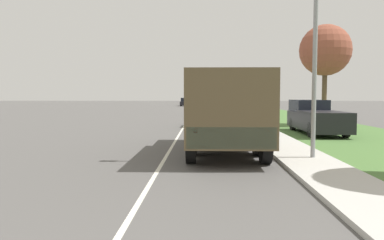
{
  "coord_description": "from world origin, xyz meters",
  "views": [
    {
      "loc": [
        1.25,
        -0.53,
        2.1
      ],
      "look_at": [
        0.81,
        14.68,
        1.08
      ],
      "focal_mm": 35.0,
      "sensor_mm": 36.0,
      "label": 1
    }
  ],
  "objects_px": {
    "lamp_post": "(310,9)",
    "pickup_truck": "(316,117)",
    "car_third_ahead": "(206,104)",
    "car_second_ahead": "(206,109)",
    "military_truck": "(224,109)",
    "car_nearest_ahead": "(207,117)",
    "car_fourth_ahead": "(185,102)"
  },
  "relations": [
    {
      "from": "car_fourth_ahead",
      "to": "pickup_truck",
      "type": "bearing_deg",
      "value": -79.32
    },
    {
      "from": "military_truck",
      "to": "lamp_post",
      "type": "bearing_deg",
      "value": -33.52
    },
    {
      "from": "car_third_ahead",
      "to": "pickup_truck",
      "type": "height_order",
      "value": "pickup_truck"
    },
    {
      "from": "lamp_post",
      "to": "military_truck",
      "type": "bearing_deg",
      "value": 146.48
    },
    {
      "from": "car_third_ahead",
      "to": "pickup_truck",
      "type": "bearing_deg",
      "value": -80.72
    },
    {
      "from": "military_truck",
      "to": "pickup_truck",
      "type": "height_order",
      "value": "military_truck"
    },
    {
      "from": "military_truck",
      "to": "car_third_ahead",
      "type": "xyz_separation_m",
      "value": [
        -0.32,
        41.69,
        -0.88
      ]
    },
    {
      "from": "military_truck",
      "to": "car_fourth_ahead",
      "type": "bearing_deg",
      "value": 94.14
    },
    {
      "from": "car_second_ahead",
      "to": "car_fourth_ahead",
      "type": "bearing_deg",
      "value": 96.81
    },
    {
      "from": "car_fourth_ahead",
      "to": "lamp_post",
      "type": "height_order",
      "value": "lamp_post"
    },
    {
      "from": "car_nearest_ahead",
      "to": "car_third_ahead",
      "type": "bearing_deg",
      "value": 89.69
    },
    {
      "from": "car_fourth_ahead",
      "to": "car_second_ahead",
      "type": "bearing_deg",
      "value": -83.19
    },
    {
      "from": "car_second_ahead",
      "to": "pickup_truck",
      "type": "relative_size",
      "value": 0.83
    },
    {
      "from": "car_third_ahead",
      "to": "lamp_post",
      "type": "xyz_separation_m",
      "value": [
        2.86,
        -43.37,
        4.05
      ]
    },
    {
      "from": "car_second_ahead",
      "to": "pickup_truck",
      "type": "height_order",
      "value": "pickup_truck"
    },
    {
      "from": "military_truck",
      "to": "car_second_ahead",
      "type": "xyz_separation_m",
      "value": [
        -0.4,
        25.99,
        -0.95
      ]
    },
    {
      "from": "military_truck",
      "to": "car_third_ahead",
      "type": "relative_size",
      "value": 1.51
    },
    {
      "from": "military_truck",
      "to": "car_nearest_ahead",
      "type": "xyz_separation_m",
      "value": [
        -0.48,
        11.04,
        -0.95
      ]
    },
    {
      "from": "car_fourth_ahead",
      "to": "military_truck",
      "type": "bearing_deg",
      "value": -85.86
    },
    {
      "from": "car_second_ahead",
      "to": "car_third_ahead",
      "type": "relative_size",
      "value": 0.97
    },
    {
      "from": "car_second_ahead",
      "to": "lamp_post",
      "type": "xyz_separation_m",
      "value": [
        2.94,
        -27.67,
        4.12
      ]
    },
    {
      "from": "car_third_ahead",
      "to": "pickup_truck",
      "type": "relative_size",
      "value": 0.85
    },
    {
      "from": "military_truck",
      "to": "lamp_post",
      "type": "xyz_separation_m",
      "value": [
        2.54,
        -1.68,
        3.17
      ]
    },
    {
      "from": "car_nearest_ahead",
      "to": "pickup_truck",
      "type": "xyz_separation_m",
      "value": [
        5.85,
        -4.13,
        0.22
      ]
    },
    {
      "from": "car_third_ahead",
      "to": "car_second_ahead",
      "type": "bearing_deg",
      "value": -90.31
    },
    {
      "from": "pickup_truck",
      "to": "lamp_post",
      "type": "xyz_separation_m",
      "value": [
        -2.83,
        -8.59,
        3.9
      ]
    },
    {
      "from": "pickup_truck",
      "to": "car_second_ahead",
      "type": "bearing_deg",
      "value": 106.83
    },
    {
      "from": "car_nearest_ahead",
      "to": "car_fourth_ahead",
      "type": "distance_m",
      "value": 46.44
    },
    {
      "from": "lamp_post",
      "to": "pickup_truck",
      "type": "bearing_deg",
      "value": 71.78
    },
    {
      "from": "car_nearest_ahead",
      "to": "lamp_post",
      "type": "bearing_deg",
      "value": -76.64
    },
    {
      "from": "car_fourth_ahead",
      "to": "lamp_post",
      "type": "xyz_separation_m",
      "value": [
        6.68,
        -59.01,
        4.08
      ]
    },
    {
      "from": "car_second_ahead",
      "to": "car_third_ahead",
      "type": "distance_m",
      "value": 15.71
    }
  ]
}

